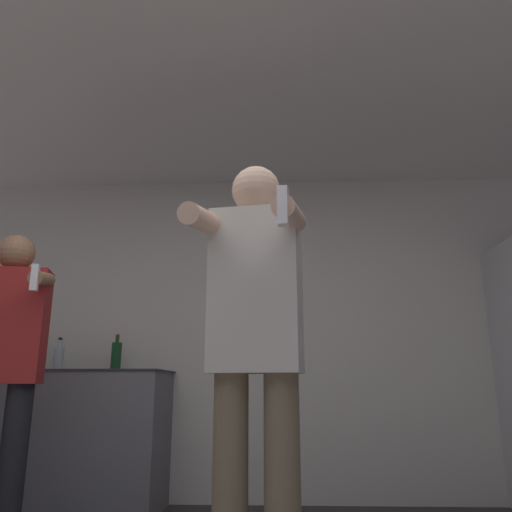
{
  "coord_description": "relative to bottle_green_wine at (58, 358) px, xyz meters",
  "views": [
    {
      "loc": [
        0.41,
        -1.29,
        0.83
      ],
      "look_at": [
        0.34,
        0.72,
        1.37
      ],
      "focal_mm": 35.0,
      "sensor_mm": 36.0,
      "label": 1
    }
  ],
  "objects": [
    {
      "name": "person_woman_foreground",
      "position": [
        1.55,
        -1.77,
        -0.04
      ],
      "size": [
        0.49,
        0.54,
        1.77
      ],
      "color": "#75664C",
      "rests_on": "ground_plane"
    },
    {
      "name": "wall_back",
      "position": [
        1.21,
        0.25,
        0.22
      ],
      "size": [
        7.0,
        0.06,
        2.55
      ],
      "color": "silver",
      "rests_on": "ground_plane"
    },
    {
      "name": "counter",
      "position": [
        0.03,
        -0.09,
        -0.57
      ],
      "size": [
        1.65,
        0.66,
        0.96
      ],
      "color": "slate",
      "rests_on": "ground_plane"
    },
    {
      "name": "person_man_side",
      "position": [
        0.12,
        -1.01,
        -0.08
      ],
      "size": [
        0.53,
        0.5,
        1.71
      ],
      "color": "black",
      "rests_on": "ground_plane"
    },
    {
      "name": "bottle_red_label",
      "position": [
        -0.36,
        -0.0,
        0.03
      ],
      "size": [
        0.06,
        0.06,
        0.31
      ],
      "color": "black",
      "rests_on": "counter"
    },
    {
      "name": "bottle_clear_vodka",
      "position": [
        0.44,
        0.0,
        0.02
      ],
      "size": [
        0.08,
        0.08,
        0.27
      ],
      "color": "#194723",
      "rests_on": "counter"
    },
    {
      "name": "ceiling_slab",
      "position": [
        1.21,
        -1.13,
        1.52
      ],
      "size": [
        7.0,
        3.22,
        0.05
      ],
      "color": "silver",
      "rests_on": "wall_back"
    },
    {
      "name": "bottle_green_wine",
      "position": [
        0.0,
        0.0,
        0.0
      ],
      "size": [
        0.07,
        0.07,
        0.25
      ],
      "color": "silver",
      "rests_on": "counter"
    }
  ]
}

